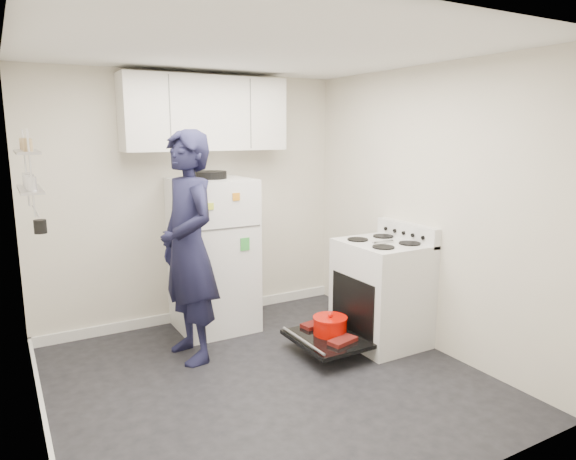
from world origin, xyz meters
TOP-DOWN VIEW (x-y plane):
  - room at (-0.03, 0.03)m, footprint 3.21×3.21m
  - electric_range at (1.26, 0.15)m, footprint 0.66×0.76m
  - open_oven_door at (0.71, 0.18)m, footprint 0.55×0.71m
  - refrigerator at (0.07, 1.25)m, footprint 0.72×0.74m
  - upper_cabinets at (0.10, 1.43)m, footprint 1.60×0.33m
  - wall_shelf_rack at (-1.52, 0.49)m, footprint 0.14×0.60m
  - person at (-0.36, 0.70)m, footprint 0.53×0.75m

SIDE VIEW (x-z plane):
  - open_oven_door at x=0.71m, z-range 0.08..0.31m
  - electric_range at x=1.26m, z-range -0.08..1.02m
  - refrigerator at x=0.07m, z-range -0.03..1.53m
  - person at x=-0.36m, z-range 0.00..1.95m
  - room at x=-0.03m, z-range -0.05..2.46m
  - wall_shelf_rack at x=-1.52m, z-range 1.37..1.98m
  - upper_cabinets at x=0.10m, z-range 1.75..2.45m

